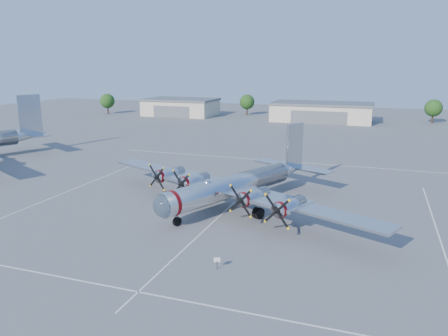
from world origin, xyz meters
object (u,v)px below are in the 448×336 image
(info_placard, at_px, (217,261))
(tree_far_west, at_px, (107,101))
(hangar_center, at_px, (322,112))
(main_bomber_b29, at_px, (237,206))
(tree_west, at_px, (247,102))
(tree_east, at_px, (433,108))
(hangar_west, at_px, (181,107))

(info_placard, bearing_deg, tree_far_west, 106.98)
(hangar_center, relative_size, info_placard, 28.03)
(main_bomber_b29, bearing_deg, tree_west, 130.08)
(hangar_center, bearing_deg, tree_west, 162.18)
(tree_west, xyz_separation_m, tree_east, (55.00, -2.00, 0.00))
(main_bomber_b29, bearing_deg, hangar_west, 143.22)
(hangar_west, distance_m, hangar_center, 45.00)
(hangar_west, height_order, hangar_center, same)
(main_bomber_b29, bearing_deg, tree_east, 95.93)
(tree_far_west, height_order, tree_west, same)
(tree_west, bearing_deg, tree_east, -2.08)
(hangar_center, relative_size, tree_east, 4.31)
(tree_east, bearing_deg, hangar_center, -168.62)
(hangar_center, height_order, info_placard, hangar_center)
(info_placard, bearing_deg, main_bomber_b29, 81.08)
(tree_far_west, bearing_deg, hangar_west, 9.01)
(hangar_center, distance_m, tree_east, 30.64)
(tree_east, xyz_separation_m, info_placard, (-25.84, -104.66, -3.50))
(hangar_center, xyz_separation_m, main_bomber_b29, (0.69, -82.53, -2.71))
(main_bomber_b29, distance_m, info_placard, 16.48)
(tree_west, bearing_deg, hangar_west, -158.11)
(tree_west, distance_m, main_bomber_b29, 94.23)
(hangar_center, bearing_deg, main_bomber_b29, -89.52)
(tree_east, bearing_deg, info_placard, -103.87)
(tree_east, relative_size, main_bomber_b29, 0.17)
(tree_far_west, height_order, tree_east, same)
(hangar_center, height_order, tree_west, tree_west)
(hangar_center, height_order, tree_far_west, tree_far_west)
(tree_east, relative_size, info_placard, 6.51)
(info_placard, bearing_deg, hangar_west, 95.40)
(tree_west, height_order, main_bomber_b29, tree_west)
(hangar_west, height_order, main_bomber_b29, hangar_west)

